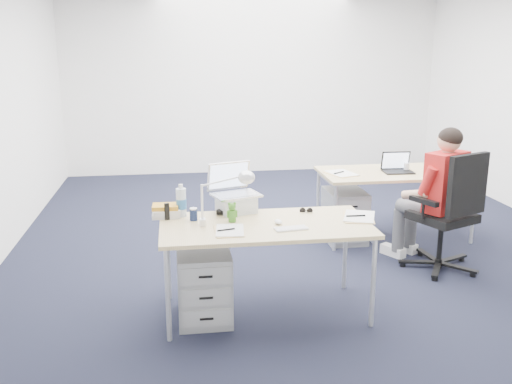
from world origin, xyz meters
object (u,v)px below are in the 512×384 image
Objects in this scene: can_koozie at (194,214)px; desk_near at (266,230)px; book_stack at (166,211)px; dark_laptop at (399,162)px; seated_person at (431,196)px; wireless_keyboard at (291,228)px; headphones at (230,211)px; sunglasses at (306,211)px; drawer_pedestal_near at (204,285)px; office_chair at (444,237)px; drawer_pedestal_far at (345,216)px; water_bottle at (181,200)px; computer_mouse at (278,222)px; bear_figurine at (232,212)px; silver_laptop at (236,189)px; desk_far at (395,176)px; far_cup at (407,167)px; desk_lamp at (219,197)px; cordless_phone at (167,212)px.

desk_near is at bearing -17.26° from can_koozie.
book_stack is 2.74m from dark_laptop.
seated_person is 1.82m from wireless_keyboard.
book_stack reaches higher than wireless_keyboard.
sunglasses is at bearing -27.77° from headphones.
sunglasses reaches higher than drawer_pedestal_near.
office_chair is 1.14m from drawer_pedestal_far.
desk_near is 6.14× the size of water_bottle.
bear_figurine reaches higher than computer_mouse.
wireless_keyboard is at bearing -71.48° from headphones.
wireless_keyboard is 0.78m from can_koozie.
silver_laptop is 0.45m from water_bottle.
dark_laptop is (1.52, 1.71, 0.11)m from wireless_keyboard.
water_bottle is (-0.72, 0.31, 0.11)m from computer_mouse.
dark_laptop is at bearing 31.90° from can_koozie.
drawer_pedestal_far is at bearing 44.90° from drawer_pedestal_near.
can_koozie is at bearing -146.90° from desk_far.
office_chair is (1.79, 0.63, -0.36)m from desk_near.
office_chair reaches higher than drawer_pedestal_far.
wireless_keyboard is 1.02m from book_stack.
can_koozie is (-1.65, -1.39, 0.50)m from drawer_pedestal_far.
desk_far is 2.76m from book_stack.
silver_laptop is 1.62× the size of headphones.
far_cup is at bearing 46.47° from bear_figurine.
desk_lamp is at bearing 170.53° from seated_person.
seated_person is at bearing -5.99° from cordless_phone.
silver_laptop is at bearing 52.39° from drawer_pedestal_near.
desk_far is 7.32× the size of book_stack.
drawer_pedestal_near is 3.49× the size of bear_figurine.
desk_lamp is at bearing -148.31° from sunglasses.
headphones is 0.78× the size of dark_laptop.
seated_person is 2.34m from can_koozie.
headphones is at bearing 132.39° from computer_mouse.
wireless_keyboard is at bearing -128.98° from dark_laptop.
desk_far is 1.87m from sunglasses.
dark_laptop is 0.16m from far_cup.
headphones is at bearing -147.54° from far_cup.
water_bottle is at bearing 0.04° from book_stack.
desk_near is at bearing 175.09° from seated_person.
drawer_pedestal_near and drawer_pedestal_far have the same top height.
seated_person is (0.04, -0.81, -0.01)m from desk_far.
wireless_keyboard is 1.12× the size of book_stack.
book_stack is 2.88m from far_cup.
desk_far is 17.59× the size of computer_mouse.
seated_person is at bearing 11.61° from book_stack.
headphones is at bearing 46.78° from desk_lamp.
silver_laptop is at bearing -145.87° from desk_far.
drawer_pedestal_near is 0.55m from can_koozie.
drawer_pedestal_far is (-0.67, 0.92, -0.05)m from office_chair.
desk_lamp reaches higher than wireless_keyboard.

